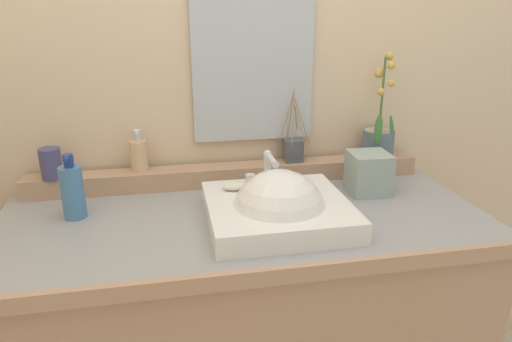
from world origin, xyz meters
The scene contains 12 objects.
wall_back centered at (0.00, 0.44, 1.36)m, with size 3.02×0.20×2.72m, color beige.
vanity_cabinet centered at (0.00, 0.00, 0.45)m, with size 1.48×0.67×0.90m.
back_ledge centered at (0.00, 0.27, 0.93)m, with size 1.39×0.09×0.07m, color tan.
sink_basin centered at (0.09, -0.08, 0.92)m, with size 0.41×0.40×0.30m.
soap_bar centered at (-0.02, 0.04, 0.97)m, with size 0.07×0.04×0.02m, color silver.
potted_plant centered at (0.56, 0.26, 1.04)m, with size 0.12×0.13×0.39m.
soap_dispenser centered at (-0.31, 0.28, 1.02)m, with size 0.06×0.06×0.14m.
tumbler_cup centered at (-0.59, 0.26, 1.02)m, with size 0.07×0.07×0.10m, color #44446F.
reed_diffuser centered at (0.23, 0.28, 1.01)m, with size 0.11×0.10×0.27m.
lotion_bottle centered at (-0.50, 0.08, 0.98)m, with size 0.07×0.07×0.20m.
tissue_box centered at (0.45, 0.09, 0.97)m, with size 0.13×0.13×0.14m, color #95A79D.
mirror centered at (0.09, 0.33, 1.29)m, with size 0.43×0.02×0.49m, color silver.
Camera 1 is at (-0.21, -1.27, 1.49)m, focal length 32.26 mm.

